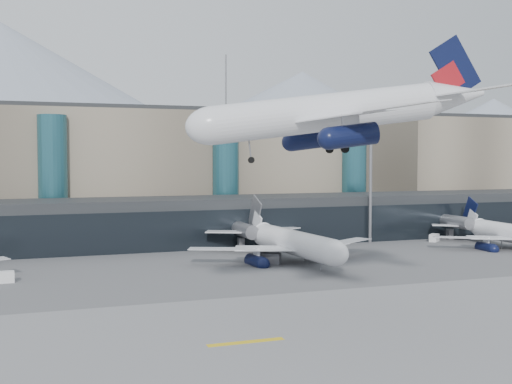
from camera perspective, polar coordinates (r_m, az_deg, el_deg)
ground at (r=86.86m, az=8.58°, el=-9.24°), size 900.00×900.00×0.00m
runway_strip at (r=74.34m, az=14.16°, el=-11.38°), size 400.00×40.00×0.04m
runway_markings at (r=74.34m, az=14.16°, el=-11.36°), size 128.00×1.00×0.02m
concourse at (r=139.10m, az=-2.73°, el=-2.53°), size 170.00×27.00×10.00m
terminal_main at (r=165.48m, az=-14.35°, el=1.89°), size 130.00×30.00×31.00m
terminal_east at (r=213.18m, az=19.76°, el=2.04°), size 70.00×30.00×31.00m
teal_towers at (r=150.96m, az=-10.00°, el=1.30°), size 116.40×19.40×46.00m
mountain_ridge at (r=459.03m, az=-12.64°, el=6.35°), size 910.00×400.00×110.00m
lightmast_mid at (r=141.49m, az=10.14°, el=1.35°), size 3.00×1.20×25.60m
hero_jet at (r=73.15m, az=8.70°, el=8.02°), size 36.41×36.55×11.85m
jet_parked_mid at (r=116.74m, az=2.58°, el=-3.72°), size 38.65×37.99×12.47m
jet_parked_right at (r=142.42m, az=21.16°, el=-2.92°), size 34.21×33.57×11.04m
veh_a at (r=102.56m, az=-21.53°, el=-7.05°), size 3.08×1.87×1.68m
veh_c at (r=112.01m, az=1.28°, el=-5.93°), size 3.97×3.48×1.96m
veh_d at (r=147.46m, az=15.56°, el=-3.94°), size 3.25×3.08×1.67m
veh_g at (r=127.37m, az=5.50°, el=-5.00°), size 2.33×2.71×1.36m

